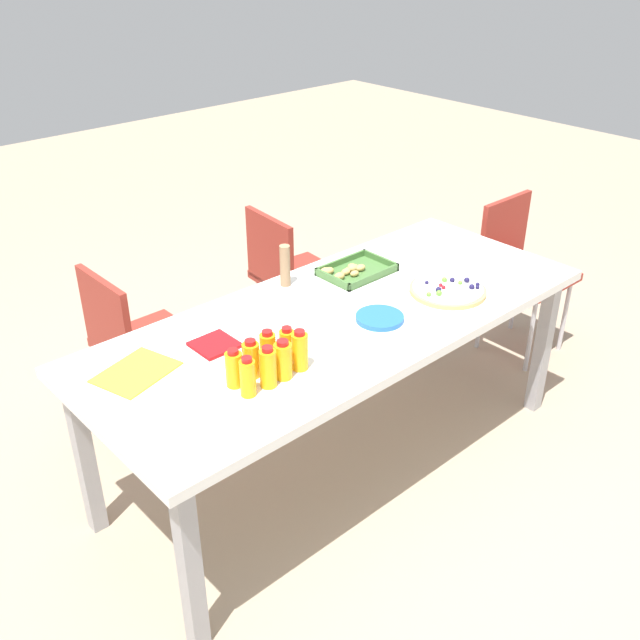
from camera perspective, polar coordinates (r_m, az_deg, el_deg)
name	(u,v)px	position (r m, az deg, el deg)	size (l,w,h in m)	color
ground_plane	(339,460)	(3.27, 1.49, -10.97)	(12.00, 12.00, 0.00)	tan
party_table	(341,328)	(2.88, 1.67, -0.64)	(2.12, 0.87, 0.74)	white
chair_far_left	(135,339)	(3.26, -14.38, -1.43)	(0.40, 0.40, 0.83)	maroon
chair_far_right	(289,271)	(3.76, -2.45, 3.85)	(0.43, 0.43, 0.83)	maroon
chair_end	(519,263)	(3.99, 15.43, 4.38)	(0.40, 0.40, 0.83)	maroon
juice_bottle_0	(248,377)	(2.35, -5.73, -4.53)	(0.05, 0.05, 0.14)	#FAAB14
juice_bottle_1	(268,368)	(2.39, -4.12, -3.77)	(0.06, 0.06, 0.15)	#F9AE14
juice_bottle_2	(283,360)	(2.43, -2.94, -3.19)	(0.06, 0.06, 0.14)	#F9AC14
juice_bottle_3	(300,351)	(2.47, -1.61, -2.44)	(0.06, 0.06, 0.15)	#F9AB14
juice_bottle_4	(234,369)	(2.41, -6.80, -3.83)	(0.06, 0.06, 0.14)	#F9AC14
juice_bottle_5	(251,359)	(2.45, -5.46, -3.10)	(0.06, 0.06, 0.14)	#F9AC14
juice_bottle_6	(268,351)	(2.48, -4.13, -2.44)	(0.06, 0.06, 0.15)	#FAAB14
juice_bottle_7	(287,345)	(2.52, -2.62, -2.02)	(0.05, 0.05, 0.14)	#FAAE14
fruit_pizza	(448,290)	(3.05, 10.06, 2.37)	(0.32, 0.32, 0.05)	tan
snack_tray	(353,271)	(3.17, 2.63, 3.89)	(0.31, 0.22, 0.04)	#477238
plate_stack	(380,318)	(2.81, 4.74, 0.17)	(0.19, 0.19, 0.02)	blue
napkin_stack	(215,345)	(2.66, -8.31, -1.94)	(0.15, 0.15, 0.01)	red
cardboard_tube	(285,266)	(3.04, -2.75, 4.32)	(0.04, 0.04, 0.18)	#9E7A56
paper_folder	(136,372)	(2.56, -14.30, -4.01)	(0.26, 0.20, 0.01)	yellow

